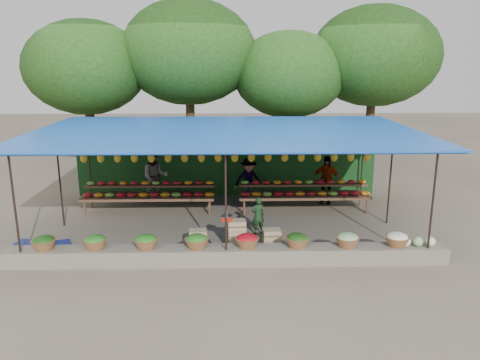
{
  "coord_description": "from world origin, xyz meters",
  "views": [
    {
      "loc": [
        0.08,
        -13.15,
        4.73
      ],
      "look_at": [
        0.4,
        0.2,
        1.31
      ],
      "focal_mm": 35.0,
      "sensor_mm": 36.0,
      "label": 1
    }
  ],
  "objects_px": {
    "blue_crate_back": "(61,247)",
    "weighing_scale": "(227,218)",
    "vendor_seated": "(258,216)",
    "blue_crate_front": "(28,248)",
    "crate_counter": "(236,237)"
  },
  "relations": [
    {
      "from": "vendor_seated",
      "to": "blue_crate_front",
      "type": "distance_m",
      "value": 6.03
    },
    {
      "from": "blue_crate_front",
      "to": "crate_counter",
      "type": "bearing_deg",
      "value": 12.39
    },
    {
      "from": "crate_counter",
      "to": "weighing_scale",
      "type": "bearing_deg",
      "value": -180.0
    },
    {
      "from": "crate_counter",
      "to": "blue_crate_front",
      "type": "xyz_separation_m",
      "value": [
        -5.24,
        -0.22,
        -0.15
      ]
    },
    {
      "from": "blue_crate_back",
      "to": "weighing_scale",
      "type": "bearing_deg",
      "value": -17.56
    },
    {
      "from": "blue_crate_front",
      "to": "weighing_scale",
      "type": "bearing_deg",
      "value": 12.5
    },
    {
      "from": "vendor_seated",
      "to": "crate_counter",
      "type": "bearing_deg",
      "value": 38.73
    },
    {
      "from": "blue_crate_back",
      "to": "vendor_seated",
      "type": "bearing_deg",
      "value": -6.11
    },
    {
      "from": "crate_counter",
      "to": "vendor_seated",
      "type": "xyz_separation_m",
      "value": [
        0.64,
        1.07,
        0.22
      ]
    },
    {
      "from": "vendor_seated",
      "to": "blue_crate_front",
      "type": "xyz_separation_m",
      "value": [
        -5.88,
        -1.29,
        -0.37
      ]
    },
    {
      "from": "blue_crate_front",
      "to": "blue_crate_back",
      "type": "distance_m",
      "value": 0.81
    },
    {
      "from": "vendor_seated",
      "to": "blue_crate_back",
      "type": "distance_m",
      "value": 5.23
    },
    {
      "from": "weighing_scale",
      "to": "vendor_seated",
      "type": "xyz_separation_m",
      "value": [
        0.86,
        1.07,
        -0.31
      ]
    },
    {
      "from": "vendor_seated",
      "to": "blue_crate_back",
      "type": "height_order",
      "value": "vendor_seated"
    },
    {
      "from": "weighing_scale",
      "to": "blue_crate_front",
      "type": "relative_size",
      "value": 0.57
    }
  ]
}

